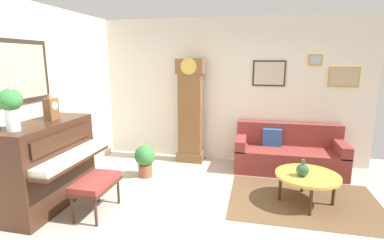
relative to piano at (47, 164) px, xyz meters
The scene contains 13 objects.
ground_plane 2.33m from the piano, ahead, with size 6.40×6.00×0.10m, color #B2A899.
wall_left 0.90m from the piano, 163.67° to the left, with size 0.13×4.90×2.80m.
wall_back 3.46m from the piano, 48.16° to the left, with size 5.30×0.13×2.80m.
area_rug 3.66m from the piano, 13.76° to the left, with size 2.10×1.50×0.01m, color brown.
piano is the anchor object (origin of this frame).
piano_bench 0.79m from the piano, ahead, with size 0.42×0.70×0.48m.
grandfather_clock 2.70m from the piano, 55.27° to the left, with size 0.52×0.34×2.03m.
couch 3.99m from the piano, 31.76° to the left, with size 1.90×0.80×0.84m.
coffee_table 3.62m from the piano, 13.17° to the left, with size 0.88×0.88×0.43m.
mantel_clock 0.78m from the piano, 89.42° to the left, with size 0.13×0.18×0.38m.
flower_vase 1.02m from the piano, 89.84° to the right, with size 0.26×0.26×0.58m.
green_jug 3.52m from the piano, 12.19° to the left, with size 0.17×0.17×0.24m.
potted_plant 1.57m from the piano, 52.96° to the left, with size 0.36×0.36×0.56m.
Camera 1 is at (0.55, -3.41, 2.01)m, focal length 27.41 mm.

